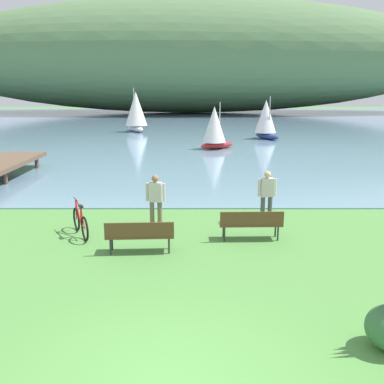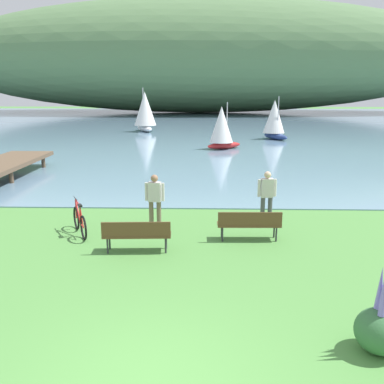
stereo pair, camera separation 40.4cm
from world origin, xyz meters
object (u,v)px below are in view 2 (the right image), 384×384
sailboat_mid_bay (274,119)px  sailboat_toward_hillside (222,127)px  park_bench_near_camera (137,233)px  bicycle_leaning_near_bench (80,221)px  person_on_the_grass (155,198)px  park_bench_further_along (249,223)px  person_at_shoreline (267,194)px  sailboat_nearest_to_shore (145,111)px

sailboat_mid_bay → sailboat_toward_hillside: (-4.70, -6.35, -0.15)m
park_bench_near_camera → sailboat_toward_hillside: (2.98, 19.85, 1.07)m
bicycle_leaning_near_bench → sailboat_mid_bay: size_ratio=0.44×
park_bench_near_camera → person_on_the_grass: 2.04m
park_bench_near_camera → person_on_the_grass: (0.26, 1.97, 0.46)m
person_on_the_grass → bicycle_leaning_near_bench: bearing=-164.8°
park_bench_further_along → sailboat_mid_bay: size_ratio=0.50×
park_bench_near_camera → person_at_shoreline: (3.77, 2.60, 0.46)m
person_at_shoreline → bicycle_leaning_near_bench: bearing=-167.8°
person_at_shoreline → sailboat_mid_bay: size_ratio=0.47×
person_at_shoreline → sailboat_mid_bay: 23.93m
person_on_the_grass → sailboat_toward_hillside: (2.72, 17.88, 0.61)m
person_on_the_grass → person_at_shoreline: bearing=10.3°
park_bench_near_camera → sailboat_mid_bay: 27.33m
person_on_the_grass → sailboat_mid_bay: 25.35m
person_at_shoreline → person_on_the_grass: (-3.50, -0.64, 0.00)m
sailboat_nearest_to_shore → sailboat_toward_hillside: 14.51m
sailboat_toward_hillside → sailboat_mid_bay: bearing=53.5°
bicycle_leaning_near_bench → sailboat_nearest_to_shore: bearing=94.2°
park_bench_near_camera → sailboat_nearest_to_shore: bearing=97.4°
person_on_the_grass → sailboat_mid_bay: bearing=73.0°
person_at_shoreline → sailboat_toward_hillside: size_ratio=0.52×
park_bench_near_camera → sailboat_nearest_to_shore: 32.76m
sailboat_toward_hillside → sailboat_nearest_to_shore: bearing=119.6°
sailboat_nearest_to_shore → person_at_shoreline: bearing=-75.1°
person_at_shoreline → sailboat_toward_hillside: bearing=92.6°
park_bench_further_along → bicycle_leaning_near_bench: bicycle_leaning_near_bench is taller
sailboat_toward_hillside → park_bench_further_along: bearing=-89.8°
park_bench_near_camera → park_bench_further_along: 3.22m
sailboat_mid_bay → park_bench_further_along: bearing=-100.4°
park_bench_near_camera → sailboat_nearest_to_shore: (-4.19, 32.46, 1.55)m
sailboat_nearest_to_shore → person_on_the_grass: bearing=-81.7°
person_on_the_grass → sailboat_nearest_to_shore: 30.83m
person_on_the_grass → sailboat_nearest_to_shore: (-4.45, 30.49, 1.09)m
person_at_shoreline → sailboat_nearest_to_shore: (-7.96, 29.85, 1.09)m
park_bench_further_along → sailboat_toward_hillside: bearing=90.2°
park_bench_near_camera → sailboat_mid_bay: sailboat_mid_bay is taller
sailboat_nearest_to_shore → sailboat_mid_bay: 13.42m
bicycle_leaning_near_bench → sailboat_toward_hillside: 19.15m
person_at_shoreline → sailboat_mid_bay: (3.91, 23.60, 0.76)m
park_bench_near_camera → person_at_shoreline: size_ratio=1.07×
park_bench_further_along → person_at_shoreline: person_at_shoreline is taller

